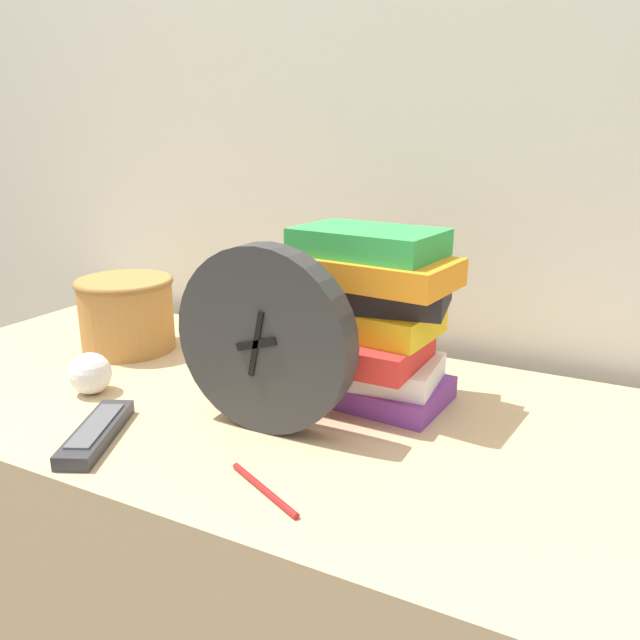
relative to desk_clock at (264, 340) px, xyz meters
The scene contains 8 objects.
wall_back 0.60m from the desk_clock, 99.98° to the left, with size 6.00×0.04×2.40m.
desk 0.50m from the desk_clock, 135.31° to the left, with size 1.37×0.64×0.71m.
desk_clock is the anchor object (origin of this frame).
book_stack 0.18m from the desk_clock, 60.58° to the left, with size 0.26×0.20×0.27m.
basket 0.46m from the desk_clock, 158.05° to the left, with size 0.19×0.19×0.14m.
tv_remote 0.27m from the desk_clock, 144.09° to the right, with size 0.12×0.18×0.02m.
crumpled_paper_ball 0.34m from the desk_clock, behind, with size 0.07×0.07×0.07m.
pen 0.21m from the desk_clock, 59.12° to the right, with size 0.13×0.07×0.01m.
Camera 1 is at (0.52, -0.45, 1.11)m, focal length 35.00 mm.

